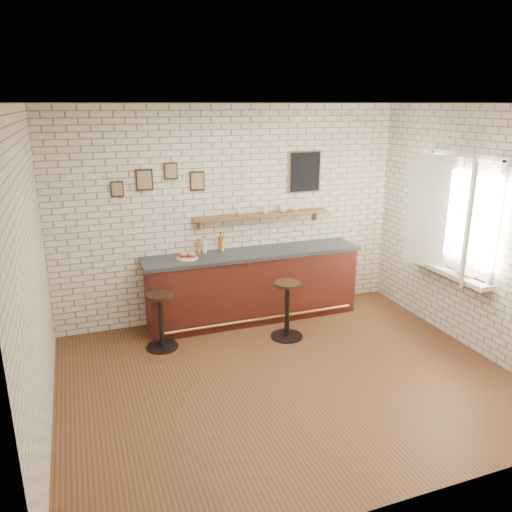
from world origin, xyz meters
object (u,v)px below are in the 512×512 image
Objects in this scene: bitters_bottle_brown at (198,248)px; bitters_bottle_white at (204,246)px; bar_stool_right at (287,308)px; shelf_cup_c at (283,209)px; ciabatta_sandwich at (188,255)px; bar_stool_left at (161,319)px; sandwich_plate at (187,258)px; bar_counter at (253,285)px; shelf_cup_a at (240,212)px; book_lower at (463,276)px; bitters_bottle_amber at (221,243)px; condiment_bottle_yellow at (222,246)px; book_upper at (461,273)px; shelf_cup_b at (266,210)px; shelf_cup_d at (296,208)px.

bitters_bottle_white reaches higher than bitters_bottle_brown.
bar_stool_right is 6.51× the size of shelf_cup_c.
bar_stool_left is (-0.48, -0.46, -0.66)m from ciabatta_sandwich.
bar_counter is at bearing -0.03° from sandwich_plate.
sandwich_plate is 0.90m from bar_stool_left.
bitters_bottle_brown is 0.77m from shelf_cup_a.
bar_counter is at bearing 141.10° from book_lower.
bitters_bottle_amber is at bearing 143.03° from book_lower.
bar_counter is 0.73m from condiment_bottle_yellow.
shelf_cup_a is at bearing 121.99° from shelf_cup_c.
bitters_bottle_white is at bearing 122.79° from shelf_cup_c.
bitters_bottle_brown reaches higher than book_upper.
bitters_bottle_brown is 1.08× the size of condiment_bottle_yellow.
condiment_bottle_yellow is 0.54m from shelf_cup_a.
shelf_cup_b is 0.27m from shelf_cup_c.
shelf_cup_c is at bearing -54.83° from shelf_cup_b.
shelf_cup_d is (1.15, 0.02, 0.42)m from bitters_bottle_amber.
sandwich_plate is 1.24× the size of ciabatta_sandwich.
bitters_bottle_brown is 1.54m from shelf_cup_d.
sandwich_plate is 2.35× the size of shelf_cup_c.
bitters_bottle_white is at bearing 168.11° from shelf_cup_a.
book_upper is at bearing -24.71° from bar_stool_right.
bar_stool_right is 3.12× the size of book_upper.
bar_stool_left is 3.82m from book_upper.
shelf_cup_d reaches higher than ciabatta_sandwich.
sandwich_plate is at bearing 147.60° from bar_stool_right.
shelf_cup_c is at bearing 7.81° from ciabatta_sandwich.
ciabatta_sandwich is 0.82× the size of bitters_bottle_amber.
shelf_cup_c is at bearing 20.62° from bar_counter.
shelf_cup_a is at bearing 121.17° from bar_counter.
ciabatta_sandwich is 1.30m from shelf_cup_b.
bitters_bottle_brown is at bearing 167.87° from shelf_cup_a.
shelf_cup_a reaches higher than condiment_bottle_yellow.
shelf_cup_d is at bearing -13.68° from shelf_cup_a.
bitters_bottle_white is at bearing 33.91° from ciabatta_sandwich.
shelf_cup_c is (1.94, 0.66, 1.15)m from bar_stool_left.
shelf_cup_a is 0.66m from shelf_cup_c.
condiment_bottle_yellow is at bearing 123.01° from shelf_cup_c.
bitters_bottle_white is at bearing 126.22° from shelf_cup_b.
bar_stool_left is at bearing -147.05° from bitters_bottle_amber.
shelf_cup_b reaches higher than sandwich_plate.
bitters_bottle_brown is 2.10× the size of shelf_cup_b.
bitters_bottle_brown is 0.34m from condiment_bottle_yellow.
sandwich_plate is 0.57m from condiment_bottle_yellow.
ciabatta_sandwich is 1.74m from shelf_cup_d.
bar_stool_left is at bearing 146.75° from shelf_cup_b.
book_upper is at bearing -39.39° from shelf_cup_d.
bar_stool_left is 2.13m from shelf_cup_b.
shelf_cup_d is 2.44m from book_lower.
book_lower is (2.58, -1.85, -0.15)m from condiment_bottle_yellow.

